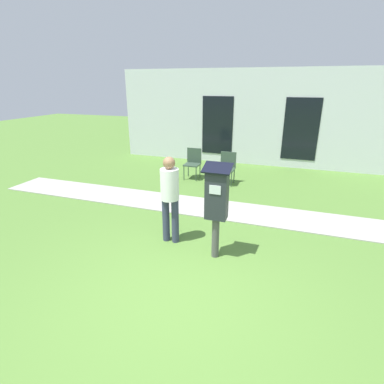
% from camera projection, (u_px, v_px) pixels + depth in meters
% --- Properties ---
extents(ground_plane, '(40.00, 40.00, 0.00)m').
position_uv_depth(ground_plane, '(178.00, 297.00, 4.06)').
color(ground_plane, '#517A33').
extents(sidewalk, '(12.00, 1.10, 0.02)m').
position_uv_depth(sidewalk, '(228.00, 210.00, 6.80)').
color(sidewalk, '#A3A099').
rests_on(sidewalk, ground).
extents(building_facade, '(10.00, 0.26, 3.20)m').
position_uv_depth(building_facade, '(258.00, 118.00, 10.18)').
color(building_facade, silver).
rests_on(building_facade, ground).
extents(parking_meter, '(0.44, 0.31, 1.59)m').
position_uv_depth(parking_meter, '(217.00, 200.00, 4.68)').
color(parking_meter, '#4C4C4C').
rests_on(parking_meter, ground).
extents(person_standing, '(0.32, 0.32, 1.58)m').
position_uv_depth(person_standing, '(170.00, 193.00, 5.20)').
color(person_standing, '#333851').
rests_on(person_standing, ground).
extents(outdoor_chair_left, '(0.44, 0.44, 0.90)m').
position_uv_depth(outdoor_chair_left, '(193.00, 161.00, 8.97)').
color(outdoor_chair_left, '#334738').
rests_on(outdoor_chair_left, ground).
extents(outdoor_chair_middle, '(0.44, 0.44, 0.90)m').
position_uv_depth(outdoor_chair_middle, '(227.00, 165.00, 8.48)').
color(outdoor_chair_middle, '#334738').
rests_on(outdoor_chair_middle, ground).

